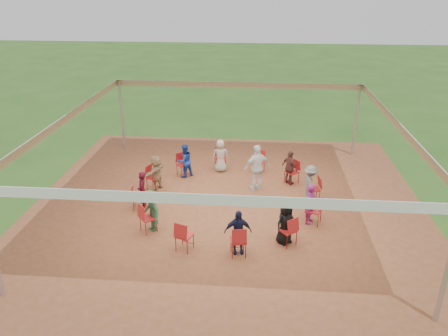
# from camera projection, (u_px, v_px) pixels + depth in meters

# --- Properties ---
(ground) EXTENTS (80.00, 80.00, 0.00)m
(ground) POSITION_uv_depth(u_px,v_px,m) (228.00, 205.00, 14.62)
(ground) COLOR #2E5A1C
(ground) RESTS_ON ground
(dirt_patch) EXTENTS (13.00, 13.00, 0.00)m
(dirt_patch) POSITION_uv_depth(u_px,v_px,m) (228.00, 204.00, 14.62)
(dirt_patch) COLOR brown
(dirt_patch) RESTS_ON ground
(tent) EXTENTS (10.33, 10.33, 3.00)m
(tent) POSITION_uv_depth(u_px,v_px,m) (228.00, 138.00, 13.67)
(tent) COLOR #B2B2B7
(tent) RESTS_ON ground
(chair_0) EXTENTS (0.56, 0.54, 0.90)m
(chair_0) POSITION_uv_depth(u_px,v_px,m) (314.00, 210.00, 13.33)
(chair_0) COLOR red
(chair_0) RESTS_ON ground
(chair_1) EXTENTS (0.51, 0.49, 0.90)m
(chair_1) POSITION_uv_depth(u_px,v_px,m) (313.00, 189.00, 14.69)
(chair_1) COLOR red
(chair_1) RESTS_ON ground
(chair_2) EXTENTS (0.61, 0.60, 0.90)m
(chair_2) POSITION_uv_depth(u_px,v_px,m) (292.00, 172.00, 15.98)
(chair_2) COLOR red
(chair_2) RESTS_ON ground
(chair_3) EXTENTS (0.54, 0.56, 0.90)m
(chair_3) POSITION_uv_depth(u_px,v_px,m) (259.00, 162.00, 16.86)
(chair_3) COLOR red
(chair_3) RESTS_ON ground
(chair_4) EXTENTS (0.49, 0.51, 0.90)m
(chair_4) POSITION_uv_depth(u_px,v_px,m) (220.00, 159.00, 17.09)
(chair_4) COLOR red
(chair_4) RESTS_ON ground
(chair_5) EXTENTS (0.60, 0.61, 0.90)m
(chair_5) POSITION_uv_depth(u_px,v_px,m) (183.00, 165.00, 16.61)
(chair_5) COLOR red
(chair_5) RESTS_ON ground
(chair_6) EXTENTS (0.56, 0.54, 0.90)m
(chair_6) POSITION_uv_depth(u_px,v_px,m) (154.00, 177.00, 15.56)
(chair_6) COLOR red
(chair_6) RESTS_ON ground
(chair_7) EXTENTS (0.51, 0.49, 0.90)m
(chair_7) POSITION_uv_depth(u_px,v_px,m) (139.00, 196.00, 14.20)
(chair_7) COLOR red
(chair_7) RESTS_ON ground
(chair_8) EXTENTS (0.61, 0.60, 0.90)m
(chair_8) POSITION_uv_depth(u_px,v_px,m) (148.00, 218.00, 12.91)
(chair_8) COLOR red
(chair_8) RESTS_ON ground
(chair_9) EXTENTS (0.54, 0.56, 0.90)m
(chair_9) POSITION_uv_depth(u_px,v_px,m) (184.00, 236.00, 12.03)
(chair_9) COLOR red
(chair_9) RESTS_ON ground
(chair_10) EXTENTS (0.49, 0.51, 0.90)m
(chair_10) POSITION_uv_depth(u_px,v_px,m) (238.00, 241.00, 11.79)
(chair_10) COLOR red
(chair_10) RESTS_ON ground
(chair_11) EXTENTS (0.60, 0.61, 0.90)m
(chair_11) POSITION_uv_depth(u_px,v_px,m) (288.00, 231.00, 12.27)
(chair_11) COLOR red
(chair_11) RESTS_ON ground
(person_seated_0) EXTENTS (0.45, 0.55, 1.29)m
(person_seated_0) POSITION_uv_depth(u_px,v_px,m) (311.00, 204.00, 13.29)
(person_seated_0) COLOR #811B68
(person_seated_0) RESTS_ON ground
(person_seated_1) EXTENTS (0.55, 0.89, 1.29)m
(person_seated_1) POSITION_uv_depth(u_px,v_px,m) (310.00, 184.00, 14.59)
(person_seated_1) COLOR slate
(person_seated_1) RESTS_ON ground
(person_seated_2) EXTENTS (0.78, 0.83, 1.29)m
(person_seated_2) POSITION_uv_depth(u_px,v_px,m) (290.00, 168.00, 15.83)
(person_seated_2) COLOR brown
(person_seated_2) RESTS_ON ground
(person_seated_3) EXTENTS (0.68, 0.46, 1.29)m
(person_seated_3) POSITION_uv_depth(u_px,v_px,m) (221.00, 156.00, 16.90)
(person_seated_3) COLOR #A7A595
(person_seated_3) RESTS_ON ground
(person_seated_4) EXTENTS (0.71, 0.68, 1.29)m
(person_seated_4) POSITION_uv_depth(u_px,v_px,m) (185.00, 161.00, 16.44)
(person_seated_4) COLOR #183899
(person_seated_4) RESTS_ON ground
(person_seated_5) EXTENTS (0.83, 1.28, 1.29)m
(person_seated_5) POSITION_uv_depth(u_px,v_px,m) (156.00, 173.00, 15.43)
(person_seated_5) COLOR tan
(person_seated_5) RESTS_ON ground
(person_seated_6) EXTENTS (0.39, 0.52, 1.29)m
(person_seated_6) POSITION_uv_depth(u_px,v_px,m) (142.00, 191.00, 14.13)
(person_seated_6) COLOR #400715
(person_seated_6) RESTS_ON ground
(person_seated_7) EXTENTS (0.85, 0.91, 1.29)m
(person_seated_7) POSITION_uv_depth(u_px,v_px,m) (151.00, 211.00, 12.89)
(person_seated_7) COLOR #2D5435
(person_seated_7) RESTS_ON ground
(person_seated_8) EXTENTS (0.81, 0.51, 1.29)m
(person_seated_8) POSITION_uv_depth(u_px,v_px,m) (238.00, 232.00, 11.82)
(person_seated_8) COLOR #181C3D
(person_seated_8) RESTS_ON ground
(person_seated_9) EXTENTS (0.71, 0.68, 1.29)m
(person_seated_9) POSITION_uv_depth(u_px,v_px,m) (285.00, 223.00, 12.28)
(person_seated_9) COLOR black
(person_seated_9) RESTS_ON ground
(standing_person) EXTENTS (1.11, 0.92, 1.69)m
(standing_person) POSITION_uv_depth(u_px,v_px,m) (257.00, 168.00, 15.32)
(standing_person) COLOR white
(standing_person) RESTS_ON ground
(cable_coil) EXTENTS (0.41, 0.41, 0.03)m
(cable_coil) POSITION_uv_depth(u_px,v_px,m) (223.00, 199.00, 14.94)
(cable_coil) COLOR black
(cable_coil) RESTS_ON ground
(laptop) EXTENTS (0.36, 0.40, 0.23)m
(laptop) POSITION_uv_depth(u_px,v_px,m) (306.00, 204.00, 13.37)
(laptop) COLOR #B7B7BC
(laptop) RESTS_ON ground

